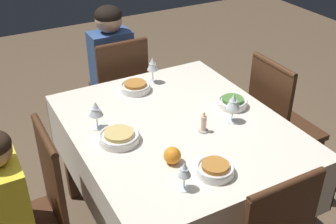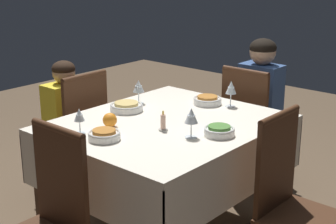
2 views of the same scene
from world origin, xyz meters
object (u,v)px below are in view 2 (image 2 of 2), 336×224
object	(u,v)px
wine_glass_south	(138,87)
wine_glass_east	(79,116)
person_child_yellow	(62,123)
person_adult_denim	(263,104)
dining_table	(167,137)
wine_glass_west	(231,88)
bowl_north	(219,131)
chair_west	(251,127)
chair_east	(45,221)
candle_centerpiece	(163,124)
chair_south	(77,134)
bowl_east	(104,135)
chair_north	(293,199)
bowl_south	(127,107)
bowl_west	(207,100)
wine_glass_north	(191,117)
orange_fruit	(110,120)

from	to	relation	value
wine_glass_south	wine_glass_east	distance (m)	0.66
person_child_yellow	person_adult_denim	bearing A→B (deg)	137.51
dining_table	wine_glass_east	size ratio (longest dim) A/B	8.99
wine_glass_west	bowl_north	world-z (taller)	wine_glass_west
wine_glass_east	chair_west	bearing A→B (deg)	169.47
chair_east	candle_centerpiece	world-z (taller)	chair_east
wine_glass_south	wine_glass_east	world-z (taller)	wine_glass_south
chair_south	bowl_east	size ratio (longest dim) A/B	5.51
chair_north	person_child_yellow	xyz separation A→B (m)	(0.09, -1.80, 0.05)
dining_table	person_adult_denim	world-z (taller)	person_adult_denim
chair_north	bowl_south	size ratio (longest dim) A/B	4.61
wine_glass_east	chair_north	bearing A→B (deg)	117.01
bowl_west	wine_glass_north	world-z (taller)	wine_glass_north
bowl_west	wine_glass_east	size ratio (longest dim) A/B	1.28
chair_west	person_adult_denim	xyz separation A→B (m)	(-0.16, -0.00, 0.14)
person_adult_denim	person_child_yellow	bearing A→B (deg)	47.51
chair_west	wine_glass_north	world-z (taller)	chair_west
chair_west	bowl_west	xyz separation A→B (m)	(0.46, -0.07, 0.29)
chair_south	chair_east	world-z (taller)	same
chair_north	bowl_south	xyz separation A→B (m)	(0.06, -1.16, 0.29)
wine_glass_south	bowl_west	bearing A→B (deg)	129.09
chair_west	bowl_east	world-z (taller)	chair_west
dining_table	candle_centerpiece	distance (m)	0.21
bowl_south	wine_glass_south	distance (m)	0.20
person_adult_denim	bowl_east	xyz separation A→B (m)	(1.53, -0.08, 0.15)
chair_west	chair_east	world-z (taller)	same
wine_glass_west	person_adult_denim	bearing A→B (deg)	-171.71
wine_glass_east	bowl_north	bearing A→B (deg)	128.46
chair_east	bowl_west	xyz separation A→B (m)	(-1.38, -0.06, 0.29)
wine_glass_west	wine_glass_north	distance (m)	0.65
bowl_east	orange_fruit	world-z (taller)	orange_fruit
bowl_east	bowl_north	size ratio (longest dim) A/B	1.03
person_adult_denim	bowl_south	bearing A→B (deg)	71.17
bowl_east	bowl_south	bearing A→B (deg)	-147.83
chair_east	person_child_yellow	xyz separation A→B (m)	(-0.89, -1.01, 0.05)
person_child_yellow	candle_centerpiece	distance (m)	1.11
wine_glass_west	orange_fruit	bearing A→B (deg)	-20.41
bowl_south	bowl_north	bearing A→B (deg)	90.72
bowl_east	candle_centerpiece	world-z (taller)	candle_centerpiece
dining_table	bowl_east	world-z (taller)	bowl_east
bowl_west	wine_glass_south	distance (m)	0.47
chair_north	wine_glass_north	world-z (taller)	chair_north
wine_glass_east	bowl_south	bearing A→B (deg)	-167.13
person_adult_denim	wine_glass_west	world-z (taller)	person_adult_denim
wine_glass_west	chair_south	bearing A→B (deg)	-59.76
bowl_west	wine_glass_east	world-z (taller)	wine_glass_east
chair_east	candle_centerpiece	size ratio (longest dim) A/B	8.16
chair_north	wine_glass_south	world-z (taller)	chair_north
dining_table	wine_glass_north	size ratio (longest dim) A/B	7.76
chair_west	orange_fruit	distance (m)	1.26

